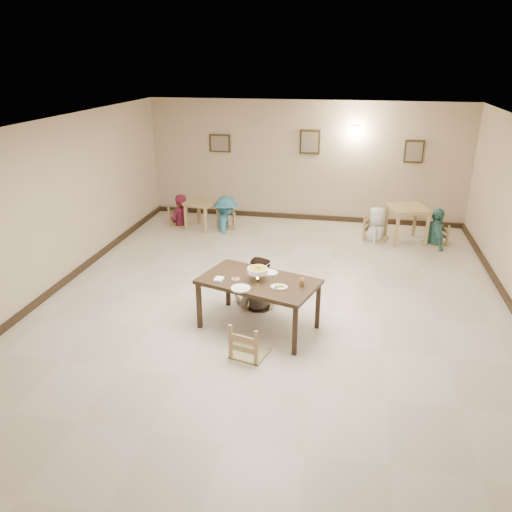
% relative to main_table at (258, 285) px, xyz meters
% --- Properties ---
extents(floor, '(10.00, 10.00, 0.00)m').
position_rel_main_table_xyz_m(floor, '(0.11, 0.77, -0.74)').
color(floor, beige).
rests_on(floor, ground).
extents(ceiling, '(10.00, 10.00, 0.00)m').
position_rel_main_table_xyz_m(ceiling, '(0.11, 0.77, 2.26)').
color(ceiling, silver).
rests_on(ceiling, wall_back).
extents(wall_back, '(10.00, 0.00, 10.00)m').
position_rel_main_table_xyz_m(wall_back, '(0.11, 5.77, 0.76)').
color(wall_back, '#C4AD90').
rests_on(wall_back, floor).
extents(wall_front, '(10.00, 0.00, 10.00)m').
position_rel_main_table_xyz_m(wall_front, '(0.11, -4.23, 0.76)').
color(wall_front, '#C4AD90').
rests_on(wall_front, floor).
extents(wall_left, '(0.00, 10.00, 10.00)m').
position_rel_main_table_xyz_m(wall_left, '(-3.89, 0.77, 0.76)').
color(wall_left, '#C4AD90').
rests_on(wall_left, floor).
extents(baseboard_back, '(8.00, 0.06, 0.12)m').
position_rel_main_table_xyz_m(baseboard_back, '(0.11, 5.74, -0.68)').
color(baseboard_back, black).
rests_on(baseboard_back, floor).
extents(baseboard_left, '(0.06, 10.00, 0.12)m').
position_rel_main_table_xyz_m(baseboard_left, '(-3.86, 0.77, -0.68)').
color(baseboard_left, black).
rests_on(baseboard_left, floor).
extents(picture_a, '(0.55, 0.04, 0.45)m').
position_rel_main_table_xyz_m(picture_a, '(-2.09, 5.73, 1.16)').
color(picture_a, '#352611').
rests_on(picture_a, wall_back).
extents(picture_b, '(0.50, 0.04, 0.60)m').
position_rel_main_table_xyz_m(picture_b, '(0.21, 5.73, 1.26)').
color(picture_b, '#352611').
rests_on(picture_b, wall_back).
extents(picture_c, '(0.45, 0.04, 0.55)m').
position_rel_main_table_xyz_m(picture_c, '(2.71, 5.73, 1.11)').
color(picture_c, '#352611').
rests_on(picture_c, wall_back).
extents(wall_sconce, '(0.16, 0.05, 0.22)m').
position_rel_main_table_xyz_m(wall_sconce, '(1.31, 5.73, 1.56)').
color(wall_sconce, '#FFD88C').
rests_on(wall_sconce, wall_back).
extents(main_table, '(1.96, 1.46, 0.82)m').
position_rel_main_table_xyz_m(main_table, '(0.00, 0.00, 0.00)').
color(main_table, '#352315').
rests_on(main_table, floor).
extents(chair_far, '(0.49, 0.49, 1.05)m').
position_rel_main_table_xyz_m(chair_far, '(-0.14, 0.83, -0.21)').
color(chair_far, tan).
rests_on(chair_far, floor).
extents(chair_near, '(0.47, 0.47, 1.01)m').
position_rel_main_table_xyz_m(chair_near, '(0.02, -0.77, -0.24)').
color(chair_near, tan).
rests_on(chair_near, floor).
extents(main_diner, '(0.93, 0.76, 1.76)m').
position_rel_main_table_xyz_m(main_diner, '(-0.16, 0.76, 0.14)').
color(main_diner, gray).
rests_on(main_diner, floor).
extents(curry_warmer, '(0.35, 0.31, 0.28)m').
position_rel_main_table_xyz_m(curry_warmer, '(-0.01, -0.02, 0.25)').
color(curry_warmer, silver).
rests_on(curry_warmer, main_table).
extents(rice_plate_far, '(0.31, 0.31, 0.07)m').
position_rel_main_table_xyz_m(rice_plate_far, '(0.10, 0.27, 0.10)').
color(rice_plate_far, white).
rests_on(rice_plate_far, main_table).
extents(rice_plate_near, '(0.29, 0.29, 0.07)m').
position_rel_main_table_xyz_m(rice_plate_near, '(-0.20, -0.36, 0.10)').
color(rice_plate_near, white).
rests_on(rice_plate_near, main_table).
extents(fried_plate, '(0.25, 0.25, 0.05)m').
position_rel_main_table_xyz_m(fried_plate, '(0.35, -0.21, 0.10)').
color(fried_plate, white).
rests_on(fried_plate, main_table).
extents(chili_dish, '(0.12, 0.12, 0.02)m').
position_rel_main_table_xyz_m(chili_dish, '(-0.35, -0.05, 0.09)').
color(chili_dish, white).
rests_on(chili_dish, main_table).
extents(napkin_cutlery, '(0.16, 0.25, 0.03)m').
position_rel_main_table_xyz_m(napkin_cutlery, '(-0.59, -0.11, 0.10)').
color(napkin_cutlery, white).
rests_on(napkin_cutlery, main_table).
extents(drink_glass, '(0.07, 0.07, 0.13)m').
position_rel_main_table_xyz_m(drink_glass, '(0.67, -0.10, 0.14)').
color(drink_glass, white).
rests_on(drink_glass, main_table).
extents(bg_table_left, '(0.85, 0.85, 0.69)m').
position_rel_main_table_xyz_m(bg_table_left, '(-2.27, 4.53, -0.19)').
color(bg_table_left, tan).
rests_on(bg_table_left, floor).
extents(bg_table_right, '(1.01, 1.01, 0.81)m').
position_rel_main_table_xyz_m(bg_table_right, '(2.59, 4.52, -0.07)').
color(bg_table_right, tan).
rests_on(bg_table_right, floor).
extents(bg_chair_ll, '(0.44, 0.44, 0.94)m').
position_rel_main_table_xyz_m(bg_chair_ll, '(-2.86, 4.60, -0.27)').
color(bg_chair_ll, tan).
rests_on(bg_chair_ll, floor).
extents(bg_chair_lr, '(0.41, 0.41, 0.87)m').
position_rel_main_table_xyz_m(bg_chair_lr, '(-1.67, 4.59, -0.30)').
color(bg_chair_lr, tan).
rests_on(bg_chair_lr, floor).
extents(bg_chair_rl, '(0.51, 0.51, 1.09)m').
position_rel_main_table_xyz_m(bg_chair_rl, '(1.93, 4.52, -0.20)').
color(bg_chair_rl, tan).
rests_on(bg_chair_rl, floor).
extents(bg_chair_rr, '(0.43, 0.43, 0.92)m').
position_rel_main_table_xyz_m(bg_chair_rr, '(3.24, 4.45, -0.28)').
color(bg_chair_rr, tan).
rests_on(bg_chair_rr, floor).
extents(bg_diner_a, '(0.58, 0.69, 1.62)m').
position_rel_main_table_xyz_m(bg_diner_a, '(-2.86, 4.60, 0.07)').
color(bg_diner_a, '#541323').
rests_on(bg_diner_a, floor).
extents(bg_diner_b, '(0.88, 1.19, 1.65)m').
position_rel_main_table_xyz_m(bg_diner_b, '(-1.67, 4.59, 0.09)').
color(bg_diner_b, teal).
rests_on(bg_diner_b, floor).
extents(bg_diner_c, '(0.57, 0.80, 1.54)m').
position_rel_main_table_xyz_m(bg_diner_c, '(1.93, 4.52, 0.03)').
color(bg_diner_c, silver).
rests_on(bg_diner_c, floor).
extents(bg_diner_d, '(0.57, 1.04, 1.67)m').
position_rel_main_table_xyz_m(bg_diner_d, '(3.24, 4.45, 0.10)').
color(bg_diner_d, '#438278').
rests_on(bg_diner_d, floor).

